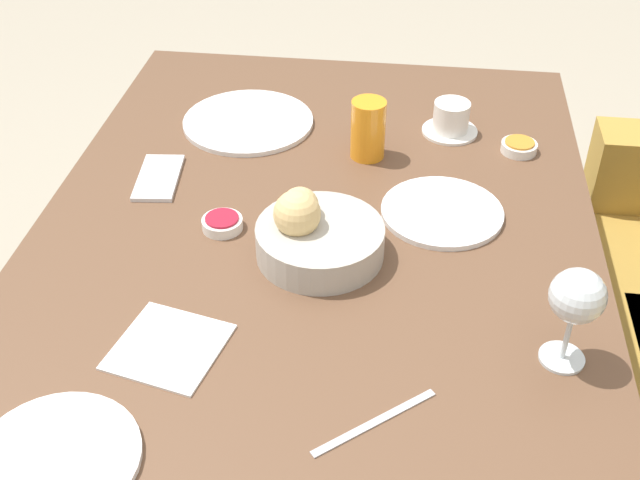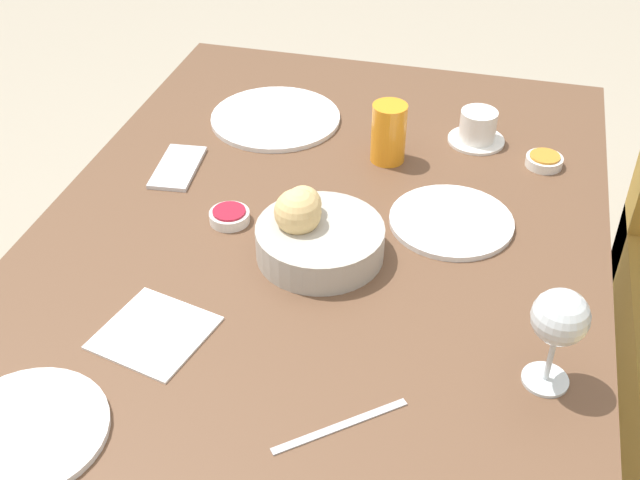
% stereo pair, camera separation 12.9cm
% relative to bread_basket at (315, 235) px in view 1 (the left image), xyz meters
% --- Properties ---
extents(dining_table, '(1.57, 0.96, 0.77)m').
position_rel_bread_basket_xyz_m(dining_table, '(0.05, -0.01, -0.13)').
color(dining_table, brown).
rests_on(dining_table, ground_plane).
extents(bread_basket, '(0.21, 0.21, 0.12)m').
position_rel_bread_basket_xyz_m(bread_basket, '(0.00, 0.00, 0.00)').
color(bread_basket, '#B2ADA3').
rests_on(bread_basket, dining_table).
extents(plate_near_left, '(0.27, 0.27, 0.01)m').
position_rel_bread_basket_xyz_m(plate_near_left, '(-0.41, -0.19, -0.03)').
color(plate_near_left, white).
rests_on(plate_near_left, dining_table).
extents(plate_near_right, '(0.21, 0.21, 0.01)m').
position_rel_bread_basket_xyz_m(plate_near_right, '(0.45, -0.26, -0.03)').
color(plate_near_right, white).
rests_on(plate_near_right, dining_table).
extents(plate_far_center, '(0.21, 0.21, 0.01)m').
position_rel_bread_basket_xyz_m(plate_far_center, '(-0.14, 0.20, -0.03)').
color(plate_far_center, white).
rests_on(plate_far_center, dining_table).
extents(juice_glass, '(0.07, 0.07, 0.12)m').
position_rel_bread_basket_xyz_m(juice_glass, '(-0.32, 0.06, 0.02)').
color(juice_glass, orange).
rests_on(juice_glass, dining_table).
extents(wine_glass, '(0.08, 0.08, 0.16)m').
position_rel_bread_basket_xyz_m(wine_glass, '(0.19, 0.37, 0.07)').
color(wine_glass, silver).
rests_on(wine_glass, dining_table).
extents(coffee_cup, '(0.11, 0.11, 0.07)m').
position_rel_bread_basket_xyz_m(coffee_cup, '(-0.43, 0.22, -0.01)').
color(coffee_cup, white).
rests_on(coffee_cup, dining_table).
extents(jam_bowl_berry, '(0.07, 0.07, 0.02)m').
position_rel_bread_basket_xyz_m(jam_bowl_berry, '(-0.05, -0.17, -0.03)').
color(jam_bowl_berry, white).
rests_on(jam_bowl_berry, dining_table).
extents(jam_bowl_honey, '(0.07, 0.07, 0.02)m').
position_rel_bread_basket_xyz_m(jam_bowl_honey, '(-0.37, 0.35, -0.03)').
color(jam_bowl_honey, white).
rests_on(jam_bowl_honey, dining_table).
extents(fork_silver, '(0.13, 0.15, 0.00)m').
position_rel_bread_basket_xyz_m(fork_silver, '(0.34, 0.12, -0.04)').
color(fork_silver, '#B7B7BC').
rests_on(fork_silver, dining_table).
extents(napkin, '(0.18, 0.18, 0.00)m').
position_rel_bread_basket_xyz_m(napkin, '(0.24, -0.18, -0.04)').
color(napkin, white).
rests_on(napkin, dining_table).
extents(cell_phone, '(0.16, 0.09, 0.01)m').
position_rel_bread_basket_xyz_m(cell_phone, '(-0.18, -0.32, -0.03)').
color(cell_phone, silver).
rests_on(cell_phone, dining_table).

